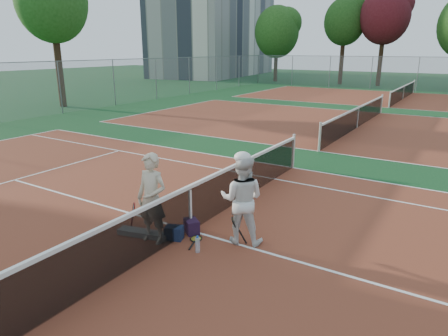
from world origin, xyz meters
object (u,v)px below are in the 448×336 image
(racket_black_held, at_px, (235,231))
(racket_spare, at_px, (196,239))
(apartment_block, at_px, (216,21))
(water_bottle, at_px, (198,245))
(net_main, at_px, (190,208))
(player_a, at_px, (152,199))
(player_b, at_px, (242,200))
(racket_red, at_px, (134,216))
(sports_bag_purple, at_px, (192,226))
(sports_bag_navy, at_px, (174,233))

(racket_black_held, distance_m, racket_spare, 0.83)
(apartment_block, height_order, water_bottle, apartment_block)
(net_main, xyz_separation_m, player_a, (-0.35, -0.75, 0.39))
(player_a, height_order, water_bottle, player_a)
(player_a, distance_m, racket_spare, 1.22)
(player_b, bearing_deg, racket_red, -0.14)
(racket_spare, bearing_deg, apartment_block, 13.58)
(player_b, bearing_deg, racket_spare, 9.05)
(player_a, bearing_deg, net_main, 61.34)
(net_main, relative_size, sports_bag_purple, 30.43)
(sports_bag_purple, bearing_deg, racket_black_held, 4.71)
(sports_bag_navy, xyz_separation_m, water_bottle, (0.72, -0.19, 0.01))
(apartment_block, bearing_deg, sports_bag_purple, -57.50)
(player_b, distance_m, water_bottle, 1.21)
(water_bottle, bearing_deg, apartment_block, 122.68)
(racket_spare, bearing_deg, net_main, 32.43)
(apartment_block, bearing_deg, net_main, -57.53)
(apartment_block, distance_m, player_a, 53.02)
(player_a, distance_m, player_b, 1.74)
(apartment_block, bearing_deg, water_bottle, -57.32)
(racket_black_held, xyz_separation_m, sports_bag_navy, (-1.13, -0.50, -0.13))
(racket_black_held, relative_size, sports_bag_purple, 1.50)
(apartment_block, height_order, sports_bag_purple, apartment_block)
(racket_black_held, distance_m, sports_bag_navy, 1.24)
(racket_spare, bearing_deg, racket_black_held, -88.54)
(player_b, bearing_deg, water_bottle, 42.05)
(apartment_block, relative_size, sports_bag_navy, 62.79)
(net_main, relative_size, player_a, 6.10)
(net_main, relative_size, sports_bag_navy, 31.34)
(player_b, relative_size, racket_spare, 2.96)
(player_b, height_order, sports_bag_navy, player_b)
(net_main, height_order, player_b, player_b)
(racket_red, height_order, racket_spare, racket_red)
(apartment_block, relative_size, sports_bag_purple, 60.98)
(player_b, distance_m, racket_black_held, 0.64)
(player_a, bearing_deg, racket_red, 161.03)
(racket_red, distance_m, sports_bag_navy, 1.02)
(racket_red, bearing_deg, apartment_block, 71.72)
(player_a, distance_m, sports_bag_navy, 0.86)
(racket_black_held, bearing_deg, player_a, 2.42)
(apartment_block, distance_m, racket_red, 52.56)
(sports_bag_navy, bearing_deg, racket_red, -175.43)
(player_b, relative_size, racket_red, 2.99)
(apartment_block, relative_size, player_b, 12.39)
(apartment_block, xyz_separation_m, player_b, (29.13, -43.84, -6.61))
(player_b, height_order, racket_spare, player_b)
(player_b, height_order, racket_red, player_b)
(sports_bag_navy, distance_m, water_bottle, 0.75)
(player_a, relative_size, water_bottle, 6.00)
(net_main, height_order, water_bottle, net_main)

